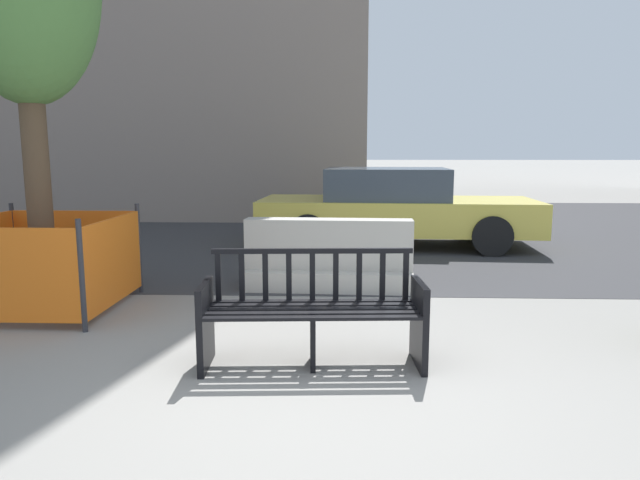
{
  "coord_description": "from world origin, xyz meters",
  "views": [
    {
      "loc": [
        0.25,
        -3.62,
        1.65
      ],
      "look_at": [
        0.04,
        2.09,
        0.75
      ],
      "focal_mm": 32.0,
      "sensor_mm": 36.0,
      "label": 1
    }
  ],
  "objects": [
    {
      "name": "street_bench",
      "position": [
        0.03,
        0.61,
        0.4
      ],
      "size": [
        1.72,
        0.62,
        0.88
      ],
      "color": "black",
      "rests_on": "ground"
    },
    {
      "name": "construction_fence",
      "position": [
        -2.83,
        2.07,
        0.52
      ],
      "size": [
        1.53,
        1.53,
        1.05
      ],
      "color": "#2D2D33",
      "rests_on": "ground"
    },
    {
      "name": "ground_plane",
      "position": [
        0.0,
        0.0,
        0.0
      ],
      "size": [
        200.0,
        200.0,
        0.0
      ],
      "primitive_type": "plane",
      "color": "gray"
    },
    {
      "name": "street_asphalt",
      "position": [
        0.0,
        8.7,
        0.0
      ],
      "size": [
        120.0,
        12.0,
        0.01
      ],
      "primitive_type": "cube",
      "color": "#333335",
      "rests_on": "ground"
    },
    {
      "name": "car_taxi_near",
      "position": [
        1.17,
        6.25,
        0.67
      ],
      "size": [
        4.78,
        2.08,
        1.35
      ],
      "color": "#DBC64C",
      "rests_on": "ground"
    },
    {
      "name": "jersey_barrier_centre",
      "position": [
        0.1,
        3.13,
        0.34
      ],
      "size": [
        2.03,
        0.76,
        0.84
      ],
      "color": "#ADA89E",
      "rests_on": "ground"
    }
  ]
}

